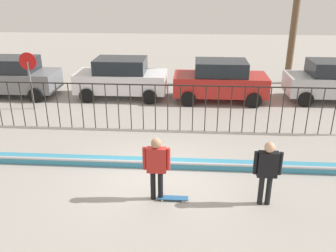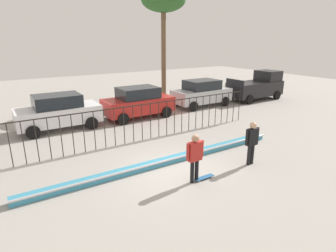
# 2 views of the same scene
# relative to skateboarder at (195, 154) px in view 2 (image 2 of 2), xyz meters

# --- Properties ---
(ground_plane) EXTENTS (60.00, 60.00, 0.00)m
(ground_plane) POSITION_rel_skateboarder_xyz_m (-0.05, 1.15, -1.04)
(ground_plane) COLOR #9E9991
(bowl_coping_ledge) EXTENTS (11.00, 0.40, 0.27)m
(bowl_coping_ledge) POSITION_rel_skateboarder_xyz_m (-0.05, 1.76, -0.92)
(bowl_coping_ledge) COLOR teal
(bowl_coping_ledge) RESTS_ON ground
(perimeter_fence) EXTENTS (14.04, 0.04, 1.78)m
(perimeter_fence) POSITION_rel_skateboarder_xyz_m (-0.05, 4.67, 0.06)
(perimeter_fence) COLOR black
(perimeter_fence) RESTS_ON ground
(skateboarder) EXTENTS (0.70, 0.26, 1.73)m
(skateboarder) POSITION_rel_skateboarder_xyz_m (0.00, 0.00, 0.00)
(skateboarder) COLOR black
(skateboarder) RESTS_ON ground
(skateboard) EXTENTS (0.80, 0.20, 0.07)m
(skateboard) POSITION_rel_skateboarder_xyz_m (0.42, -0.03, -0.98)
(skateboard) COLOR #26598C
(skateboard) RESTS_ON ground
(camera_operator) EXTENTS (0.70, 0.26, 1.73)m
(camera_operator) POSITION_rel_skateboarder_xyz_m (2.74, -0.03, -0.00)
(camera_operator) COLOR black
(camera_operator) RESTS_ON ground
(parked_car_white) EXTENTS (4.30, 2.12, 1.90)m
(parked_car_white) POSITION_rel_skateboarder_xyz_m (-2.57, 8.67, -0.07)
(parked_car_white) COLOR silver
(parked_car_white) RESTS_ON ground
(parked_car_red) EXTENTS (4.30, 2.12, 1.90)m
(parked_car_red) POSITION_rel_skateboarder_xyz_m (2.14, 8.48, -0.07)
(parked_car_red) COLOR #B2231E
(parked_car_red) RESTS_ON ground
(parked_car_silver) EXTENTS (4.30, 2.12, 1.90)m
(parked_car_silver) POSITION_rel_skateboarder_xyz_m (7.41, 8.79, -0.07)
(parked_car_silver) COLOR #B7BABF
(parked_car_silver) RESTS_ON ground
(pickup_truck) EXTENTS (4.70, 2.12, 2.24)m
(pickup_truck) POSITION_rel_skateboarder_xyz_m (12.68, 8.26, -0.00)
(pickup_truck) COLOR black
(pickup_truck) RESTS_ON ground
(palm_tree_tall) EXTENTS (3.24, 3.24, 8.32)m
(palm_tree_tall) POSITION_rel_skateboarder_xyz_m (6.07, 11.85, 6.21)
(palm_tree_tall) COLOR brown
(palm_tree_tall) RESTS_ON ground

